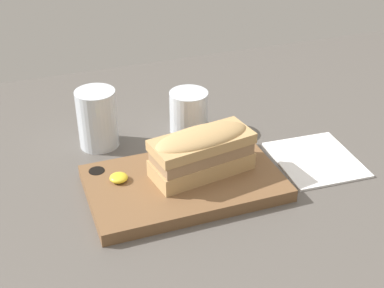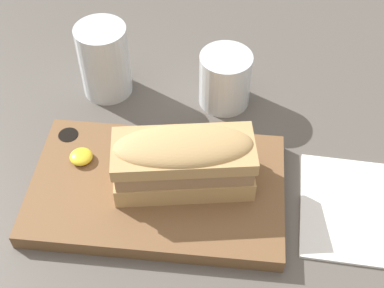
{
  "view_description": "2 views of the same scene",
  "coord_description": "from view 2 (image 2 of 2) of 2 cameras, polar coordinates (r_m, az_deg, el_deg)",
  "views": [
    {
      "loc": [
        -24.61,
        -69.56,
        54.86
      ],
      "look_at": [
        1.68,
        2.54,
        8.4
      ],
      "focal_mm": 50.0,
      "sensor_mm": 36.0,
      "label": 1
    },
    {
      "loc": [
        7.69,
        -40.94,
        57.74
      ],
      "look_at": [
        3.34,
        1.55,
        9.7
      ],
      "focal_mm": 50.0,
      "sensor_mm": 36.0,
      "label": 2
    }
  ],
  "objects": [
    {
      "name": "sandwich",
      "position": [
        0.64,
        -0.91,
        -1.78
      ],
      "size": [
        17.89,
        9.73,
        8.01
      ],
      "rotation": [
        0.0,
        0.0,
        0.16
      ],
      "color": "tan",
      "rests_on": "serving_board"
    },
    {
      "name": "napkin",
      "position": [
        0.71,
        17.23,
        -6.68
      ],
      "size": [
        15.01,
        16.59,
        0.4
      ],
      "rotation": [
        0.0,
        0.0,
        -0.05
      ],
      "color": "white",
      "rests_on": "dining_table"
    },
    {
      "name": "serving_board",
      "position": [
        0.68,
        -3.77,
        -4.73
      ],
      "size": [
        31.92,
        19.39,
        2.24
      ],
      "color": "brown",
      "rests_on": "dining_table"
    },
    {
      "name": "dining_table",
      "position": [
        0.7,
        -2.85,
        -5.44
      ],
      "size": [
        193.7,
        107.75,
        2.0
      ],
      "color": "#56514C",
      "rests_on": "ground"
    },
    {
      "name": "mustard_dollop",
      "position": [
        0.71,
        -11.74,
        -1.32
      ],
      "size": [
        3.0,
        3.0,
        1.2
      ],
      "color": "yellow",
      "rests_on": "serving_board"
    },
    {
      "name": "wine_glass",
      "position": [
        0.78,
        3.54,
        6.8
      ],
      "size": [
        7.55,
        7.55,
        8.32
      ],
      "color": "silver",
      "rests_on": "dining_table"
    },
    {
      "name": "water_glass",
      "position": [
        0.8,
        -9.28,
        8.38
      ],
      "size": [
        7.42,
        7.42,
        11.2
      ],
      "color": "silver",
      "rests_on": "dining_table"
    }
  ]
}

